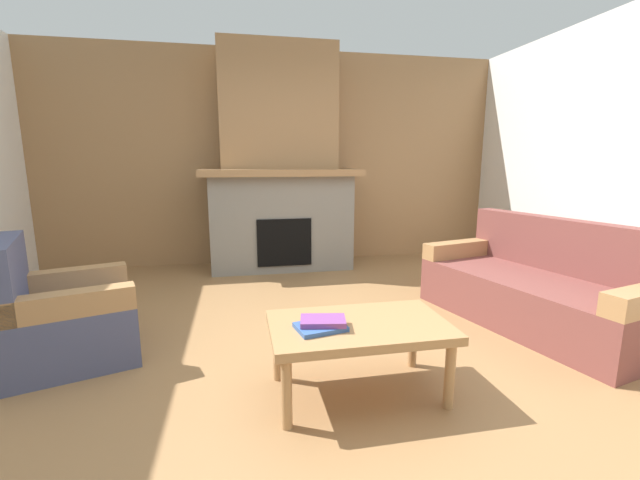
{
  "coord_description": "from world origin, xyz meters",
  "views": [
    {
      "loc": [
        -0.51,
        -2.5,
        1.32
      ],
      "look_at": [
        0.19,
        1.03,
        0.63
      ],
      "focal_mm": 23.04,
      "sensor_mm": 36.0,
      "label": 1
    }
  ],
  "objects_px": {
    "armchair": "(63,318)",
    "coffee_table": "(359,332)",
    "couch": "(538,289)",
    "fireplace": "(280,174)"
  },
  "relations": [
    {
      "from": "couch",
      "to": "fireplace",
      "type": "bearing_deg",
      "value": 129.26
    },
    {
      "from": "couch",
      "to": "coffee_table",
      "type": "relative_size",
      "value": 1.95
    },
    {
      "from": "fireplace",
      "to": "armchair",
      "type": "height_order",
      "value": "fireplace"
    },
    {
      "from": "couch",
      "to": "armchair",
      "type": "distance_m",
      "value": 3.58
    },
    {
      "from": "fireplace",
      "to": "coffee_table",
      "type": "bearing_deg",
      "value": -87.61
    },
    {
      "from": "armchair",
      "to": "coffee_table",
      "type": "distance_m",
      "value": 1.98
    },
    {
      "from": "fireplace",
      "to": "armchair",
      "type": "relative_size",
      "value": 2.81
    },
    {
      "from": "armchair",
      "to": "coffee_table",
      "type": "relative_size",
      "value": 0.96
    },
    {
      "from": "fireplace",
      "to": "couch",
      "type": "xyz_separation_m",
      "value": [
        1.88,
        -2.3,
        -0.88
      ]
    },
    {
      "from": "armchair",
      "to": "coffee_table",
      "type": "bearing_deg",
      "value": -23.36
    }
  ]
}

